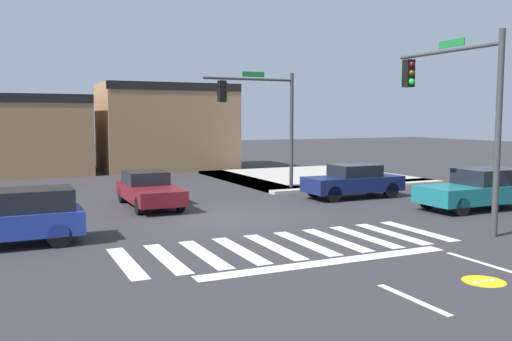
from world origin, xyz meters
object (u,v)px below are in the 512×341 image
Objects in this scene: car_blue at (8,218)px; car_maroon at (149,189)px; car_teal at (479,189)px; traffic_signal_southeast at (456,97)px; car_navy at (353,181)px; traffic_signal_northeast at (261,109)px.

car_maroon is at bearing -135.14° from car_blue.
car_teal is (16.34, -0.83, 0.01)m from car_blue.
traffic_signal_southeast is 1.34× the size of car_teal.
car_navy is at bearing -6.32° from traffic_signal_southeast.
car_maroon is at bearing 17.96° from traffic_signal_northeast.
car_navy is at bearing 130.86° from traffic_signal_northeast.
car_teal is at bearing 177.08° from car_blue.
traffic_signal_northeast is 10.10m from traffic_signal_southeast.
car_blue and car_teal have the same top height.
car_teal is 0.98× the size of car_maroon.
car_blue is at bearing 77.21° from traffic_signal_southeast.
car_blue is at bearing -2.92° from car_teal.
car_maroon is (5.08, 5.05, -0.09)m from car_blue.
traffic_signal_northeast is 10.00m from car_teal.
traffic_signal_northeast is at bearing 12.20° from traffic_signal_southeast.
traffic_signal_southeast is 13.73m from car_blue.
traffic_signal_southeast reaches higher than traffic_signal_northeast.
traffic_signal_southeast is 1.40× the size of car_navy.
car_blue is 16.36m from car_teal.
traffic_signal_southeast is 7.43m from car_navy.
traffic_signal_southeast is at bearing 32.18° from car_teal.
traffic_signal_southeast reaches higher than car_navy.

